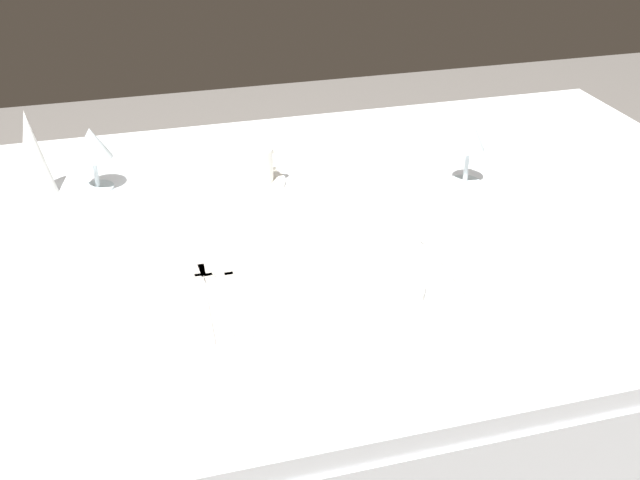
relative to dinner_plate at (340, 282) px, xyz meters
The scene contains 12 objects.
dining_table 0.23m from the dinner_plate, 89.25° to the left, with size 1.80×1.11×0.74m.
dinner_plate is the anchor object (origin of this frame).
fork_outer 0.17m from the dinner_plate, behind, with size 0.02×0.21×0.00m.
fork_inner 0.20m from the dinner_plate, behind, with size 0.03×0.21×0.00m.
fork_salad 0.22m from the dinner_plate, behind, with size 0.03×0.22×0.00m.
dinner_knife 0.16m from the dinner_plate, ahead, with size 0.02×0.24×0.00m.
spoon_soup 0.19m from the dinner_plate, 11.84° to the left, with size 0.03×0.22×0.01m.
saucer_left 0.41m from the dinner_plate, 98.35° to the left, with size 0.13×0.13×0.01m, color white.
coffee_cup_left 0.41m from the dinner_plate, 98.11° to the left, with size 0.11×0.08×0.07m.
wine_glass_centre 0.60m from the dinner_plate, 127.71° to the left, with size 0.07×0.07×0.13m.
wine_glass_left 0.47m from the dinner_plate, 40.13° to the left, with size 0.06×0.06×0.14m.
napkin_folded 0.68m from the dinner_plate, 134.76° to the left, with size 0.07×0.07×0.17m, color white.
Camera 1 is at (-0.31, -1.19, 1.41)m, focal length 43.03 mm.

